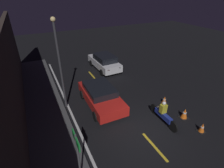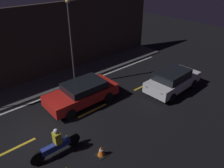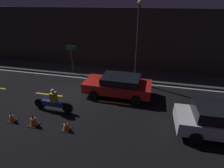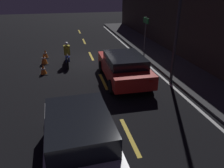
{
  "view_description": "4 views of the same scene",
  "coord_description": "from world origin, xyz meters",
  "px_view_note": "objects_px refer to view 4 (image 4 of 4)",
  "views": [
    {
      "loc": [
        -5.64,
        4.66,
        7.09
      ],
      "look_at": [
        4.2,
        -0.13,
        1.02
      ],
      "focal_mm": 28.0,
      "sensor_mm": 36.0,
      "label": 1
    },
    {
      "loc": [
        -2.47,
        -8.56,
        7.55
      ],
      "look_at": [
        5.01,
        -0.01,
        1.23
      ],
      "focal_mm": 35.0,
      "sensor_mm": 36.0,
      "label": 2
    },
    {
      "loc": [
        5.54,
        -9.03,
        5.77
      ],
      "look_at": [
        3.38,
        0.01,
        1.28
      ],
      "focal_mm": 28.0,
      "sensor_mm": 36.0,
      "label": 3
    },
    {
      "loc": [
        13.42,
        -1.81,
        4.4
      ],
      "look_at": [
        5.43,
        0.01,
        0.71
      ],
      "focal_mm": 35.0,
      "sensor_mm": 36.0,
      "label": 4
    }
  ],
  "objects_px": {
    "traffic_cone_mid": "(44,59)",
    "traffic_cone_near": "(45,54)",
    "street_lamp": "(179,15)",
    "shop_sign": "(146,27)",
    "taxi_red": "(124,66)",
    "sedan_white": "(80,143)",
    "traffic_cone_far": "(43,70)",
    "motorcycle": "(67,55)"
  },
  "relations": [
    {
      "from": "sedan_white",
      "to": "shop_sign",
      "type": "height_order",
      "value": "shop_sign"
    },
    {
      "from": "sedan_white",
      "to": "traffic_cone_near",
      "type": "height_order",
      "value": "sedan_white"
    },
    {
      "from": "traffic_cone_mid",
      "to": "street_lamp",
      "type": "relative_size",
      "value": 0.12
    },
    {
      "from": "sedan_white",
      "to": "shop_sign",
      "type": "relative_size",
      "value": 1.76
    },
    {
      "from": "traffic_cone_mid",
      "to": "traffic_cone_far",
      "type": "relative_size",
      "value": 1.28
    },
    {
      "from": "motorcycle",
      "to": "traffic_cone_near",
      "type": "relative_size",
      "value": 4.17
    },
    {
      "from": "traffic_cone_near",
      "to": "street_lamp",
      "type": "height_order",
      "value": "street_lamp"
    },
    {
      "from": "taxi_red",
      "to": "traffic_cone_near",
      "type": "distance_m",
      "value": 6.33
    },
    {
      "from": "taxi_red",
      "to": "shop_sign",
      "type": "xyz_separation_m",
      "value": [
        -4.54,
        2.81,
        1.05
      ]
    },
    {
      "from": "traffic_cone_mid",
      "to": "traffic_cone_near",
      "type": "bearing_deg",
      "value": 179.24
    },
    {
      "from": "traffic_cone_mid",
      "to": "motorcycle",
      "type": "bearing_deg",
      "value": 77.79
    },
    {
      "from": "shop_sign",
      "to": "street_lamp",
      "type": "bearing_deg",
      "value": -6.58
    },
    {
      "from": "taxi_red",
      "to": "traffic_cone_far",
      "type": "bearing_deg",
      "value": 66.79
    },
    {
      "from": "traffic_cone_mid",
      "to": "shop_sign",
      "type": "xyz_separation_m",
      "value": [
        -1.01,
        6.88,
        1.46
      ]
    },
    {
      "from": "motorcycle",
      "to": "traffic_cone_far",
      "type": "xyz_separation_m",
      "value": [
        1.45,
        -1.37,
        -0.3
      ]
    },
    {
      "from": "taxi_red",
      "to": "sedan_white",
      "type": "bearing_deg",
      "value": 154.45
    },
    {
      "from": "taxi_red",
      "to": "shop_sign",
      "type": "bearing_deg",
      "value": -31.19
    },
    {
      "from": "street_lamp",
      "to": "traffic_cone_mid",
      "type": "bearing_deg",
      "value": -125.04
    },
    {
      "from": "traffic_cone_near",
      "to": "traffic_cone_far",
      "type": "height_order",
      "value": "traffic_cone_near"
    },
    {
      "from": "traffic_cone_far",
      "to": "traffic_cone_mid",
      "type": "bearing_deg",
      "value": -178.38
    },
    {
      "from": "sedan_white",
      "to": "shop_sign",
      "type": "bearing_deg",
      "value": 149.28
    },
    {
      "from": "taxi_red",
      "to": "traffic_cone_near",
      "type": "xyz_separation_m",
      "value": [
        -4.84,
        -4.05,
        -0.46
      ]
    },
    {
      "from": "taxi_red",
      "to": "traffic_cone_far",
      "type": "relative_size",
      "value": 8.1
    },
    {
      "from": "traffic_cone_near",
      "to": "street_lamp",
      "type": "bearing_deg",
      "value": 47.61
    },
    {
      "from": "taxi_red",
      "to": "traffic_cone_far",
      "type": "distance_m",
      "value": 4.42
    },
    {
      "from": "shop_sign",
      "to": "street_lamp",
      "type": "height_order",
      "value": "street_lamp"
    },
    {
      "from": "traffic_cone_near",
      "to": "shop_sign",
      "type": "relative_size",
      "value": 0.24
    },
    {
      "from": "taxi_red",
      "to": "traffic_cone_near",
      "type": "relative_size",
      "value": 7.56
    },
    {
      "from": "taxi_red",
      "to": "sedan_white",
      "type": "relative_size",
      "value": 1.04
    },
    {
      "from": "taxi_red",
      "to": "street_lamp",
      "type": "height_order",
      "value": "street_lamp"
    },
    {
      "from": "traffic_cone_near",
      "to": "traffic_cone_far",
      "type": "xyz_separation_m",
      "value": [
        3.07,
        0.03,
        -0.02
      ]
    },
    {
      "from": "motorcycle",
      "to": "shop_sign",
      "type": "height_order",
      "value": "shop_sign"
    },
    {
      "from": "traffic_cone_mid",
      "to": "sedan_white",
      "type": "bearing_deg",
      "value": 9.03
    },
    {
      "from": "traffic_cone_near",
      "to": "traffic_cone_mid",
      "type": "distance_m",
      "value": 1.31
    },
    {
      "from": "taxi_red",
      "to": "sedan_white",
      "type": "distance_m",
      "value": 6.01
    },
    {
      "from": "traffic_cone_mid",
      "to": "shop_sign",
      "type": "relative_size",
      "value": 0.29
    },
    {
      "from": "shop_sign",
      "to": "street_lamp",
      "type": "relative_size",
      "value": 0.42
    },
    {
      "from": "traffic_cone_mid",
      "to": "street_lamp",
      "type": "height_order",
      "value": "street_lamp"
    },
    {
      "from": "traffic_cone_mid",
      "to": "street_lamp",
      "type": "bearing_deg",
      "value": 54.96
    },
    {
      "from": "shop_sign",
      "to": "motorcycle",
      "type": "bearing_deg",
      "value": -76.49
    },
    {
      "from": "motorcycle",
      "to": "sedan_white",
      "type": "bearing_deg",
      "value": 1.42
    },
    {
      "from": "traffic_cone_far",
      "to": "sedan_white",
      "type": "bearing_deg",
      "value": 10.81
    }
  ]
}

